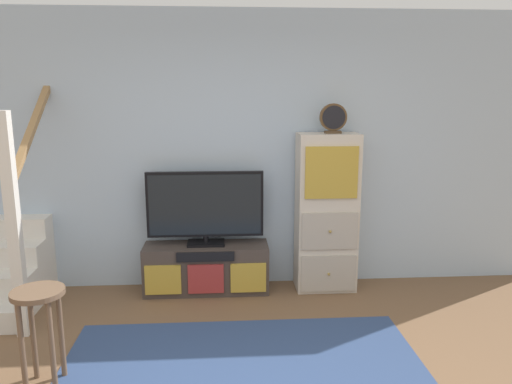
{
  "coord_description": "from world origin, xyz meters",
  "views": [
    {
      "loc": [
        -0.12,
        -2.41,
        1.95
      ],
      "look_at": [
        0.15,
        1.65,
        1.11
      ],
      "focal_mm": 34.68,
      "sensor_mm": 36.0,
      "label": 1
    }
  ],
  "objects_px": {
    "media_console": "(206,268)",
    "bar_stool_near": "(40,315)",
    "television": "(205,206)",
    "side_cabinet": "(326,213)",
    "desk_clock": "(333,118)"
  },
  "relations": [
    {
      "from": "media_console",
      "to": "bar_stool_near",
      "type": "relative_size",
      "value": 1.77
    },
    {
      "from": "television",
      "to": "desk_clock",
      "type": "relative_size",
      "value": 4.0
    },
    {
      "from": "side_cabinet",
      "to": "bar_stool_near",
      "type": "height_order",
      "value": "side_cabinet"
    },
    {
      "from": "media_console",
      "to": "side_cabinet",
      "type": "height_order",
      "value": "side_cabinet"
    },
    {
      "from": "desk_clock",
      "to": "bar_stool_near",
      "type": "xyz_separation_m",
      "value": [
        -2.24,
        -1.52,
        -1.18
      ]
    },
    {
      "from": "television",
      "to": "side_cabinet",
      "type": "relative_size",
      "value": 0.72
    },
    {
      "from": "television",
      "to": "bar_stool_near",
      "type": "relative_size",
      "value": 1.64
    },
    {
      "from": "television",
      "to": "bar_stool_near",
      "type": "bearing_deg",
      "value": -123.73
    },
    {
      "from": "media_console",
      "to": "desk_clock",
      "type": "relative_size",
      "value": 4.32
    },
    {
      "from": "television",
      "to": "side_cabinet",
      "type": "bearing_deg",
      "value": -0.67
    },
    {
      "from": "side_cabinet",
      "to": "bar_stool_near",
      "type": "bearing_deg",
      "value": -145.25
    },
    {
      "from": "television",
      "to": "bar_stool_near",
      "type": "xyz_separation_m",
      "value": [
        -1.03,
        -1.55,
        -0.35
      ]
    },
    {
      "from": "media_console",
      "to": "bar_stool_near",
      "type": "xyz_separation_m",
      "value": [
        -1.03,
        -1.52,
        0.27
      ]
    },
    {
      "from": "media_console",
      "to": "television",
      "type": "distance_m",
      "value": 0.62
    },
    {
      "from": "side_cabinet",
      "to": "desk_clock",
      "type": "relative_size",
      "value": 5.54
    }
  ]
}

